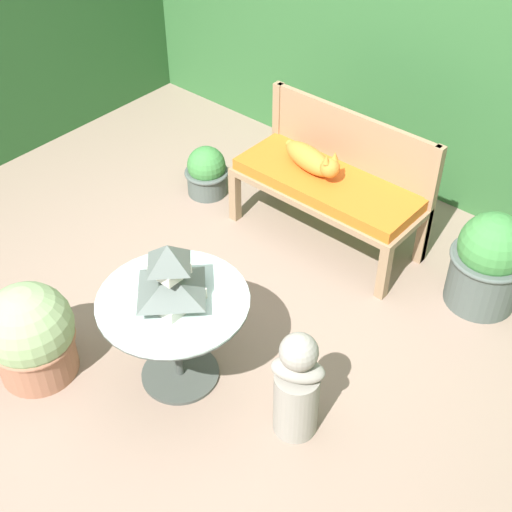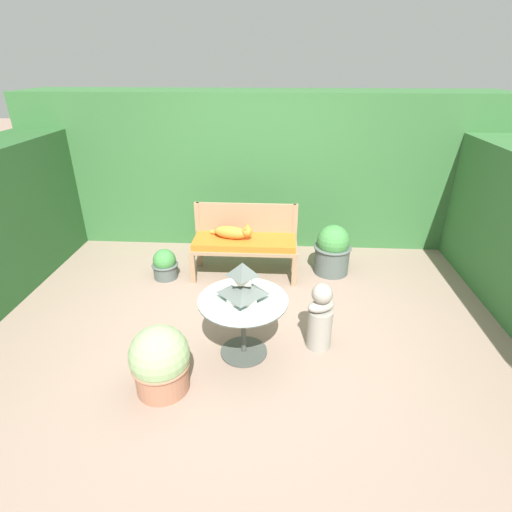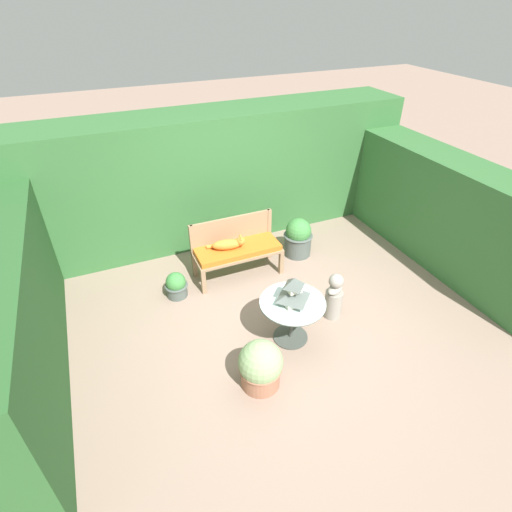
{
  "view_description": "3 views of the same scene",
  "coord_description": "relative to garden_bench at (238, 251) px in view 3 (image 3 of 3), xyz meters",
  "views": [
    {
      "loc": [
        1.94,
        -2.01,
        2.99
      ],
      "look_at": [
        -0.01,
        0.24,
        0.44
      ],
      "focal_mm": 50.0,
      "sensor_mm": 36.0,
      "label": 1
    },
    {
      "loc": [
        0.27,
        -3.21,
        2.37
      ],
      "look_at": [
        0.06,
        0.32,
        0.62
      ],
      "focal_mm": 28.0,
      "sensor_mm": 36.0,
      "label": 2
    },
    {
      "loc": [
        -1.76,
        -3.38,
        3.55
      ],
      "look_at": [
        -0.01,
        0.66,
        0.54
      ],
      "focal_mm": 28.0,
      "sensor_mm": 36.0,
      "label": 3
    }
  ],
  "objects": [
    {
      "name": "patio_table",
      "position": [
        0.11,
        -1.44,
        0.04
      ],
      "size": [
        0.76,
        0.76,
        0.56
      ],
      "color": "#424742",
      "rests_on": "ground"
    },
    {
      "name": "foliage_hedge_back",
      "position": [
        0.12,
        1.36,
        0.6
      ],
      "size": [
        6.4,
        0.97,
        2.01
      ],
      "primitive_type": "cube",
      "color": "#336633",
      "rests_on": "ground"
    },
    {
      "name": "potted_plant_bench_left",
      "position": [
        -0.95,
        -0.12,
        -0.23
      ],
      "size": [
        0.31,
        0.31,
        0.37
      ],
      "color": "#4C5651",
      "rests_on": "ground"
    },
    {
      "name": "garden_bust",
      "position": [
        0.79,
        -1.3,
        -0.1
      ],
      "size": [
        0.3,
        0.25,
        0.65
      ],
      "rotation": [
        0.0,
        0.0,
        0.47
      ],
      "color": "gray",
      "rests_on": "ground"
    },
    {
      "name": "pagoda_birdhouse",
      "position": [
        0.11,
        -1.44,
        0.3
      ],
      "size": [
        0.33,
        0.33,
        0.35
      ],
      "color": "silver",
      "rests_on": "patio_table"
    },
    {
      "name": "foliage_hedge_left",
      "position": [
        -2.73,
        -0.89,
        0.38
      ],
      "size": [
        0.7,
        3.54,
        1.57
      ],
      "primitive_type": "cube",
      "color": "#285628",
      "rests_on": "ground"
    },
    {
      "name": "foliage_hedge_right",
      "position": [
        2.97,
        -0.89,
        0.38
      ],
      "size": [
        0.7,
        3.54,
        1.57
      ],
      "primitive_type": "cube",
      "color": "#336633",
      "rests_on": "ground"
    },
    {
      "name": "bench_backrest",
      "position": [
        0.0,
        0.23,
        0.19
      ],
      "size": [
        1.24,
        0.06,
        0.84
      ],
      "color": "#937556",
      "rests_on": "ground"
    },
    {
      "name": "cat",
      "position": [
        -0.13,
        0.0,
        0.16
      ],
      "size": [
        0.52,
        0.27,
        0.21
      ],
      "rotation": [
        0.0,
        0.0,
        -0.22
      ],
      "color": "orange",
      "rests_on": "garden_bench"
    },
    {
      "name": "garden_bench",
      "position": [
        0.0,
        0.0,
        0.0
      ],
      "size": [
        1.24,
        0.5,
        0.48
      ],
      "color": "#937556",
      "rests_on": "ground"
    },
    {
      "name": "potted_plant_path_edge",
      "position": [
        -0.49,
        -1.91,
        -0.14
      ],
      "size": [
        0.47,
        0.47,
        0.56
      ],
      "color": "#9E664C",
      "rests_on": "ground"
    },
    {
      "name": "ground",
      "position": [
        0.12,
        -1.06,
        -0.4
      ],
      "size": [
        30.0,
        30.0,
        0.0
      ],
      "primitive_type": "plane",
      "color": "gray"
    },
    {
      "name": "potted_plant_patio_mid",
      "position": [
        1.06,
        0.14,
        -0.11
      ],
      "size": [
        0.45,
        0.45,
        0.61
      ],
      "color": "#4C5651",
      "rests_on": "ground"
    }
  ]
}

